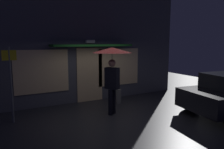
{
  "coord_description": "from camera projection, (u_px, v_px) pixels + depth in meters",
  "views": [
    {
      "loc": [
        -3.4,
        -6.0,
        2.43
      ],
      "look_at": [
        -0.0,
        0.26,
        1.36
      ],
      "focal_mm": 34.91,
      "sensor_mm": 36.0,
      "label": 1
    }
  ],
  "objects": [
    {
      "name": "ground_plane",
      "position": [
        116.0,
        116.0,
        7.18
      ],
      "size": [
        18.0,
        18.0,
        0.0
      ],
      "primitive_type": "plane",
      "color": "#26262B"
    },
    {
      "name": "building_facade",
      "position": [
        88.0,
        46.0,
        8.88
      ],
      "size": [
        8.56,
        1.0,
        4.56
      ],
      "color": "#4C4C56",
      "rests_on": "ground"
    },
    {
      "name": "person_with_umbrella",
      "position": [
        112.0,
        61.0,
        7.14
      ],
      "size": [
        1.29,
        1.29,
        2.25
      ],
      "rotation": [
        0.0,
        0.0,
        2.09
      ],
      "color": "black",
      "rests_on": "ground"
    },
    {
      "name": "street_sign_post",
      "position": [
        11.0,
        80.0,
        6.45
      ],
      "size": [
        0.4,
        0.07,
        2.29
      ],
      "color": "#595B60",
      "rests_on": "ground"
    },
    {
      "name": "sidewalk_bollard",
      "position": [
        118.0,
        96.0,
        8.7
      ],
      "size": [
        0.22,
        0.22,
        0.56
      ],
      "primitive_type": "cylinder",
      "color": "slate",
      "rests_on": "ground"
    }
  ]
}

